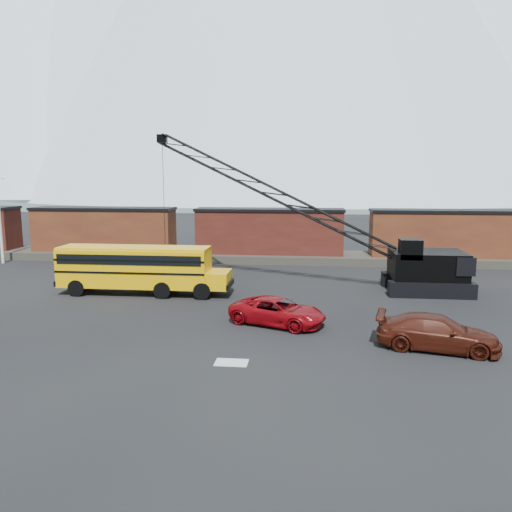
{
  "coord_description": "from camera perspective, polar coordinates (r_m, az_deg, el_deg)",
  "views": [
    {
      "loc": [
        3.71,
        -23.95,
        7.85
      ],
      "look_at": [
        0.47,
        5.97,
        3.0
      ],
      "focal_mm": 35.0,
      "sensor_mm": 36.0,
      "label": 1
    }
  ],
  "objects": [
    {
      "name": "mountain_ridge",
      "position": [
        318.23,
        7.03,
        24.53
      ],
      "size": [
        800.0,
        340.0,
        240.0
      ],
      "color": "white",
      "rests_on": "ground"
    },
    {
      "name": "boxcar_east_near",
      "position": [
        47.84,
        21.04,
        2.44
      ],
      "size": [
        13.7,
        3.1,
        4.17
      ],
      "color": "#491C15",
      "rests_on": "gravel_berm"
    },
    {
      "name": "school_bus",
      "position": [
        34.2,
        -13.14,
        -1.29
      ],
      "size": [
        11.65,
        2.65,
        3.19
      ],
      "color": "#E6A604",
      "rests_on": "ground"
    },
    {
      "name": "ground",
      "position": [
        25.48,
        -2.53,
        -8.8
      ],
      "size": [
        160.0,
        160.0,
        0.0
      ],
      "primitive_type": "plane",
      "color": "black",
      "rests_on": "ground"
    },
    {
      "name": "crawler_crane",
      "position": [
        35.61,
        3.72,
        6.33
      ],
      "size": [
        22.16,
        4.84,
        11.06
      ],
      "color": "black",
      "rests_on": "ground"
    },
    {
      "name": "boxcar_west_near",
      "position": [
        50.26,
        -16.97,
        2.95
      ],
      "size": [
        13.7,
        3.1,
        4.17
      ],
      "color": "#491C15",
      "rests_on": "gravel_berm"
    },
    {
      "name": "maroon_suv",
      "position": [
        24.43,
        20.01,
        -8.22
      ],
      "size": [
        5.77,
        3.3,
        1.57
      ],
      "primitive_type": "imported",
      "rotation": [
        0.0,
        0.0,
        1.36
      ],
      "color": "#3E140B",
      "rests_on": "ground"
    },
    {
      "name": "boxcar_mid",
      "position": [
        46.38,
        1.55,
        2.85
      ],
      "size": [
        13.7,
        3.1,
        4.17
      ],
      "color": "#511E16",
      "rests_on": "gravel_berm"
    },
    {
      "name": "red_pickup",
      "position": [
        26.73,
        2.51,
        -6.34
      ],
      "size": [
        5.65,
        4.09,
        1.43
      ],
      "primitive_type": "imported",
      "rotation": [
        0.0,
        0.0,
        1.19
      ],
      "color": "maroon",
      "rests_on": "ground"
    },
    {
      "name": "gravel_berm",
      "position": [
        46.71,
        1.54,
        -0.09
      ],
      "size": [
        120.0,
        5.0,
        0.7
      ],
      "primitive_type": "cube",
      "color": "#47433A",
      "rests_on": "ground"
    },
    {
      "name": "utility_pole",
      "position": [
        50.41,
        -27.26,
        3.93
      ],
      "size": [
        1.4,
        0.24,
        8.0
      ],
      "color": "silver",
      "rests_on": "ground"
    },
    {
      "name": "snow_patch",
      "position": [
        21.68,
        -2.82,
        -12.06
      ],
      "size": [
        1.4,
        0.9,
        0.02
      ],
      "primitive_type": "cube",
      "color": "silver",
      "rests_on": "ground"
    }
  ]
}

